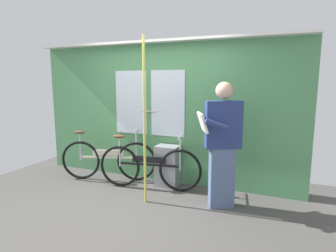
{
  "coord_description": "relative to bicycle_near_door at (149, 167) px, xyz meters",
  "views": [
    {
      "loc": [
        1.95,
        -3.01,
        1.73
      ],
      "look_at": [
        0.35,
        0.81,
        1.06
      ],
      "focal_mm": 29.9,
      "sensor_mm": 36.0,
      "label": 1
    }
  ],
  "objects": [
    {
      "name": "bicycle_leaning_behind",
      "position": [
        -0.85,
        0.11,
        0.0
      ],
      "size": [
        1.62,
        0.65,
        0.9
      ],
      "rotation": [
        0.0,
        0.0,
        0.32
      ],
      "color": "black",
      "rests_on": "ground_plane"
    },
    {
      "name": "train_door_wall",
      "position": [
        -0.0,
        0.46,
        0.87
      ],
      "size": [
        4.71,
        0.28,
        2.38
      ],
      "color": "#4C8C56",
      "rests_on": "ground_plane"
    },
    {
      "name": "bicycle_near_door",
      "position": [
        0.0,
        0.0,
        0.0
      ],
      "size": [
        1.68,
        0.47,
        0.9
      ],
      "rotation": [
        0.0,
        0.0,
        0.17
      ],
      "color": "black",
      "rests_on": "ground_plane"
    },
    {
      "name": "passenger_reading_newspaper",
      "position": [
        1.21,
        -0.2,
        0.54
      ],
      "size": [
        0.63,
        0.58,
        1.72
      ],
      "rotation": [
        0.0,
        0.0,
        3.6
      ],
      "color": "slate",
      "rests_on": "ground_plane"
    },
    {
      "name": "ground_plane",
      "position": [
        0.01,
        -0.87,
        -0.39
      ],
      "size": [
        5.71,
        4.27,
        0.04
      ],
      "primitive_type": "cube",
      "color": "#474442"
    },
    {
      "name": "trash_bin_by_wall",
      "position": [
        0.22,
        0.25,
        -0.03
      ],
      "size": [
        0.38,
        0.28,
        0.68
      ],
      "primitive_type": "cube",
      "color": "gray",
      "rests_on": "ground_plane"
    },
    {
      "name": "handrail_pole",
      "position": [
        0.18,
        -0.47,
        0.8
      ],
      "size": [
        0.04,
        0.04,
        2.34
      ],
      "primitive_type": "cylinder",
      "color": "#C6C14C",
      "rests_on": "ground_plane"
    }
  ]
}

